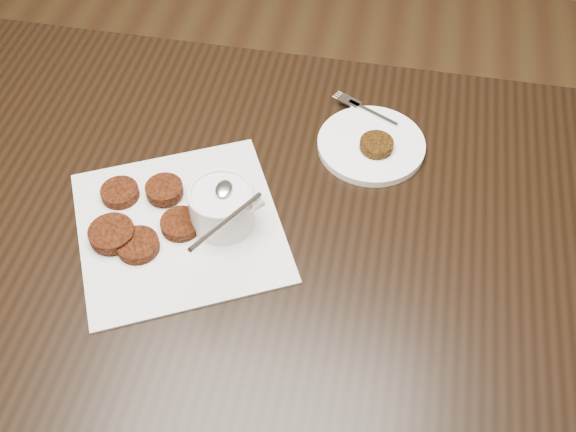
{
  "coord_description": "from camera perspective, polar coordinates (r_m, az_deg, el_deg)",
  "views": [
    {
      "loc": [
        0.23,
        -0.54,
        1.58
      ],
      "look_at": [
        0.11,
        0.07,
        0.8
      ],
      "focal_mm": 42.82,
      "sensor_mm": 36.0,
      "label": 1
    }
  ],
  "objects": [
    {
      "name": "table",
      "position": [
        1.36,
        -2.78,
        -10.97
      ],
      "size": [
        1.36,
        0.87,
        0.75
      ],
      "primitive_type": "cube",
      "color": "black",
      "rests_on": "floor"
    },
    {
      "name": "napkin",
      "position": [
        1.06,
        -9.01,
        -0.84
      ],
      "size": [
        0.4,
        0.4,
        0.0
      ],
      "primitive_type": "cube",
      "rotation": [
        0.0,
        0.0,
        0.47
      ],
      "color": "silver",
      "rests_on": "table"
    },
    {
      "name": "sauce_ramekin",
      "position": [
        1.0,
        -5.68,
        2.0
      ],
      "size": [
        0.16,
        0.16,
        0.13
      ],
      "primitive_type": null,
      "rotation": [
        0.0,
        0.0,
        0.26
      ],
      "color": "silver",
      "rests_on": "napkin"
    },
    {
      "name": "patty_cluster",
      "position": [
        1.06,
        -11.73,
        -0.46
      ],
      "size": [
        0.3,
        0.3,
        0.02
      ],
      "primitive_type": null,
      "rotation": [
        0.0,
        0.0,
        0.42
      ],
      "color": "#62220C",
      "rests_on": "napkin"
    },
    {
      "name": "plate_with_patty",
      "position": [
        1.16,
        6.95,
        6.12
      ],
      "size": [
        0.24,
        0.24,
        0.03
      ],
      "primitive_type": null,
      "rotation": [
        0.0,
        0.0,
        -0.47
      ],
      "color": "white",
      "rests_on": "table"
    }
  ]
}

